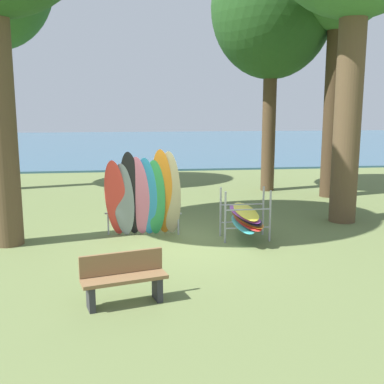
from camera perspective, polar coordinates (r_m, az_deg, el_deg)
name	(u,v)px	position (r m, az deg, el deg)	size (l,w,h in m)	color
ground_plane	(176,242)	(11.41, -1.97, -6.11)	(80.00, 80.00, 0.00)	olive
lake_water	(143,143)	(41.66, -6.02, 5.91)	(80.00, 36.00, 0.10)	#38607A
tree_far_right_back	(272,8)	(18.65, 9.71, 21.09)	(4.49, 4.49, 9.39)	#4C3823
leaning_board_pile	(144,197)	(11.60, -5.89, -0.58)	(1.98, 0.98, 2.26)	red
board_storage_rack	(245,217)	(11.65, 6.50, -3.01)	(1.15, 2.13, 1.25)	#9EA0A5
park_bench	(124,277)	(7.95, -8.29, -10.20)	(1.46, 0.75, 0.85)	#2D2D33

